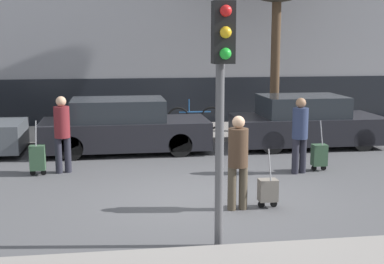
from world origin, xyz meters
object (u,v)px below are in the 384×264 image
at_px(pedestrian_center, 238,157).
at_px(pedestrian_right, 300,131).
at_px(traffic_light, 222,75).
at_px(trolley_center, 268,190).
at_px(pedestrian_left, 62,130).
at_px(parked_car_2, 306,123).
at_px(parked_bicycle, 195,118).
at_px(parked_car_1, 123,127).
at_px(trolley_left, 37,158).
at_px(trolley_right, 319,155).

bearing_deg(pedestrian_center, pedestrian_right, -133.68).
bearing_deg(traffic_light, trolley_center, 55.46).
relative_size(pedestrian_left, trolley_center, 1.62).
xyz_separation_m(parked_car_2, pedestrian_left, (-6.33, -2.09, 0.31)).
distance_m(traffic_light, parked_bicycle, 9.67).
distance_m(parked_car_2, pedestrian_center, 6.09).
bearing_deg(trolley_center, pedestrian_center, -176.31).
bearing_deg(trolley_center, parked_car_1, 114.70).
relative_size(trolley_center, traffic_light, 0.31).
bearing_deg(parked_car_1, pedestrian_left, -123.53).
relative_size(trolley_left, pedestrian_center, 0.74).
relative_size(trolley_left, pedestrian_right, 0.72).
bearing_deg(trolley_center, trolley_right, 51.88).
height_order(pedestrian_center, parked_bicycle, pedestrian_center).
height_order(pedestrian_left, trolley_center, pedestrian_left).
bearing_deg(trolley_left, trolley_center, -34.47).
distance_m(pedestrian_right, trolley_right, 0.80).
bearing_deg(parked_car_1, trolley_left, -130.44).
relative_size(pedestrian_right, trolley_right, 1.46).
bearing_deg(parked_bicycle, pedestrian_center, -93.42).
distance_m(parked_car_1, pedestrian_left, 2.49).
relative_size(pedestrian_right, parked_bicycle, 0.94).
height_order(pedestrian_center, trolley_right, pedestrian_center).
relative_size(trolley_right, parked_bicycle, 0.64).
distance_m(pedestrian_left, trolley_center, 4.88).
distance_m(parked_car_1, parked_bicycle, 3.41).
height_order(trolley_left, trolley_center, trolley_left).
xyz_separation_m(pedestrian_right, traffic_light, (-2.57, -4.00, 1.48)).
bearing_deg(trolley_center, parked_bicycle, 90.66).
distance_m(pedestrian_right, parked_bicycle, 5.62).
xyz_separation_m(pedestrian_left, traffic_light, (2.54, -4.82, 1.46)).
height_order(trolley_center, parked_bicycle, parked_bicycle).
relative_size(pedestrian_right, traffic_light, 0.49).
relative_size(parked_car_2, pedestrian_left, 2.36).
bearing_deg(trolley_center, traffic_light, -124.54).
bearing_deg(trolley_right, pedestrian_center, -134.90).
height_order(pedestrian_center, traffic_light, traffic_light).
xyz_separation_m(pedestrian_center, traffic_light, (-0.65, -1.70, 1.50)).
bearing_deg(parked_bicycle, pedestrian_left, -128.43).
height_order(trolley_center, trolley_right, trolley_right).
relative_size(pedestrian_center, parked_bicycle, 0.92).
xyz_separation_m(pedestrian_center, trolley_right, (2.45, 2.46, -0.57)).
height_order(parked_car_1, parked_bicycle, parked_car_1).
relative_size(parked_car_2, pedestrian_right, 2.41).
height_order(parked_car_1, trolley_right, parked_car_1).
bearing_deg(trolley_left, pedestrian_center, -38.58).
relative_size(pedestrian_left, trolley_right, 1.49).
bearing_deg(pedestrian_left, parked_car_2, 1.54).
xyz_separation_m(trolley_left, trolley_right, (6.16, -0.50, -0.03)).
height_order(pedestrian_left, traffic_light, traffic_light).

